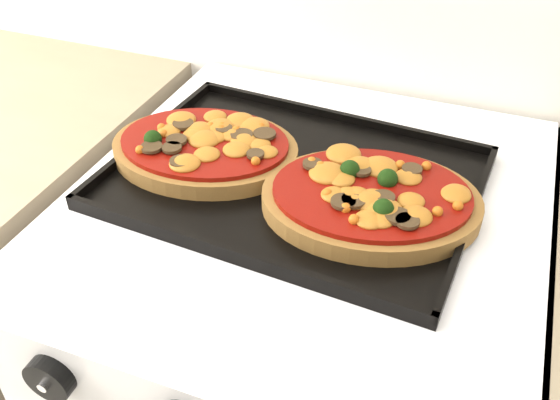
% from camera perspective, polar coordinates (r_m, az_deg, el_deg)
% --- Properties ---
extents(knob_left, '(0.05, 0.02, 0.05)m').
position_cam_1_polar(knob_left, '(0.70, -20.30, -15.07)').
color(knob_left, black).
rests_on(knob_left, control_panel).
extents(baking_tray, '(0.48, 0.37, 0.02)m').
position_cam_1_polar(baking_tray, '(0.80, 1.29, 2.14)').
color(baking_tray, black).
rests_on(baking_tray, stove).
extents(pizza_left, '(0.28, 0.22, 0.04)m').
position_cam_1_polar(pizza_left, '(0.84, -6.90, 4.89)').
color(pizza_left, brown).
rests_on(pizza_left, baking_tray).
extents(pizza_right, '(0.30, 0.26, 0.04)m').
position_cam_1_polar(pizza_right, '(0.75, 8.32, 0.26)').
color(pizza_right, brown).
rests_on(pizza_right, baking_tray).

